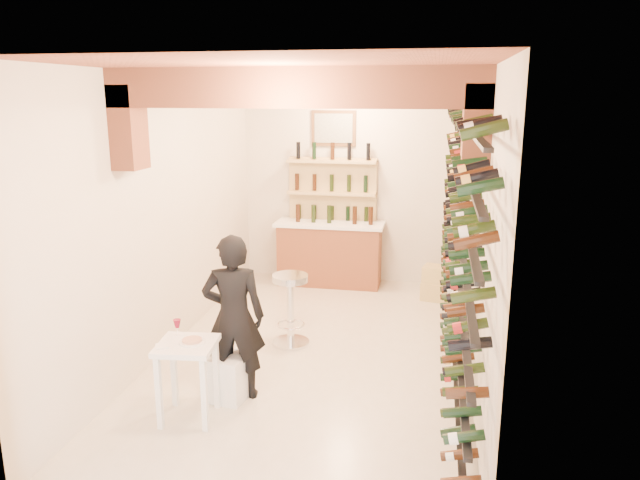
{
  "coord_description": "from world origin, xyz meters",
  "views": [
    {
      "loc": [
        1.3,
        -6.4,
        2.96
      ],
      "look_at": [
        0.0,
        0.3,
        1.3
      ],
      "focal_mm": 33.59,
      "sensor_mm": 36.0,
      "label": 1
    }
  ],
  "objects_px": {
    "back_counter": "(330,252)",
    "person": "(234,317)",
    "wine_rack": "(455,230)",
    "tasting_table": "(187,357)",
    "chrome_barstool": "(290,304)",
    "white_stool": "(228,377)",
    "crate_lower": "(437,291)"
  },
  "relations": [
    {
      "from": "wine_rack",
      "to": "person",
      "type": "bearing_deg",
      "value": -151.61
    },
    {
      "from": "white_stool",
      "to": "tasting_table",
      "type": "bearing_deg",
      "value": -119.05
    },
    {
      "from": "person",
      "to": "wine_rack",
      "type": "bearing_deg",
      "value": -163.78
    },
    {
      "from": "back_counter",
      "to": "chrome_barstool",
      "type": "bearing_deg",
      "value": -91.09
    },
    {
      "from": "white_stool",
      "to": "crate_lower",
      "type": "xyz_separation_m",
      "value": [
        2.04,
        3.41,
        -0.09
      ]
    },
    {
      "from": "wine_rack",
      "to": "tasting_table",
      "type": "bearing_deg",
      "value": -145.77
    },
    {
      "from": "wine_rack",
      "to": "chrome_barstool",
      "type": "relative_size",
      "value": 6.5
    },
    {
      "from": "back_counter",
      "to": "tasting_table",
      "type": "xyz_separation_m",
      "value": [
        -0.57,
        -4.28,
        0.08
      ]
    },
    {
      "from": "crate_lower",
      "to": "back_counter",
      "type": "bearing_deg",
      "value": 165.23
    },
    {
      "from": "back_counter",
      "to": "chrome_barstool",
      "type": "xyz_separation_m",
      "value": [
        -0.05,
        -2.43,
        -0.02
      ]
    },
    {
      "from": "tasting_table",
      "to": "crate_lower",
      "type": "height_order",
      "value": "tasting_table"
    },
    {
      "from": "tasting_table",
      "to": "white_stool",
      "type": "xyz_separation_m",
      "value": [
        0.23,
        0.42,
        -0.39
      ]
    },
    {
      "from": "wine_rack",
      "to": "crate_lower",
      "type": "bearing_deg",
      "value": 93.41
    },
    {
      "from": "crate_lower",
      "to": "wine_rack",
      "type": "bearing_deg",
      "value": -86.59
    },
    {
      "from": "white_stool",
      "to": "chrome_barstool",
      "type": "xyz_separation_m",
      "value": [
        0.29,
        1.43,
        0.28
      ]
    },
    {
      "from": "back_counter",
      "to": "tasting_table",
      "type": "height_order",
      "value": "back_counter"
    },
    {
      "from": "back_counter",
      "to": "person",
      "type": "distance_m",
      "value": 3.81
    },
    {
      "from": "tasting_table",
      "to": "chrome_barstool",
      "type": "xyz_separation_m",
      "value": [
        0.53,
        1.85,
        -0.11
      ]
    },
    {
      "from": "tasting_table",
      "to": "wine_rack",
      "type": "bearing_deg",
      "value": 28.46
    },
    {
      "from": "back_counter",
      "to": "crate_lower",
      "type": "bearing_deg",
      "value": -14.77
    },
    {
      "from": "white_stool",
      "to": "person",
      "type": "relative_size",
      "value": 0.27
    },
    {
      "from": "wine_rack",
      "to": "white_stool",
      "type": "relative_size",
      "value": 12.55
    },
    {
      "from": "crate_lower",
      "to": "white_stool",
      "type": "bearing_deg",
      "value": -120.83
    },
    {
      "from": "white_stool",
      "to": "chrome_barstool",
      "type": "bearing_deg",
      "value": 78.49
    },
    {
      "from": "white_stool",
      "to": "crate_lower",
      "type": "height_order",
      "value": "white_stool"
    },
    {
      "from": "wine_rack",
      "to": "crate_lower",
      "type": "xyz_separation_m",
      "value": [
        -0.13,
        2.2,
        -1.41
      ]
    },
    {
      "from": "crate_lower",
      "to": "tasting_table",
      "type": "bearing_deg",
      "value": -120.64
    },
    {
      "from": "back_counter",
      "to": "person",
      "type": "xyz_separation_m",
      "value": [
        -0.28,
        -3.79,
        0.3
      ]
    },
    {
      "from": "tasting_table",
      "to": "person",
      "type": "xyz_separation_m",
      "value": [
        0.29,
        0.49,
        0.22
      ]
    },
    {
      "from": "wine_rack",
      "to": "chrome_barstool",
      "type": "height_order",
      "value": "wine_rack"
    },
    {
      "from": "wine_rack",
      "to": "white_stool",
      "type": "height_order",
      "value": "wine_rack"
    },
    {
      "from": "tasting_table",
      "to": "person",
      "type": "height_order",
      "value": "person"
    }
  ]
}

